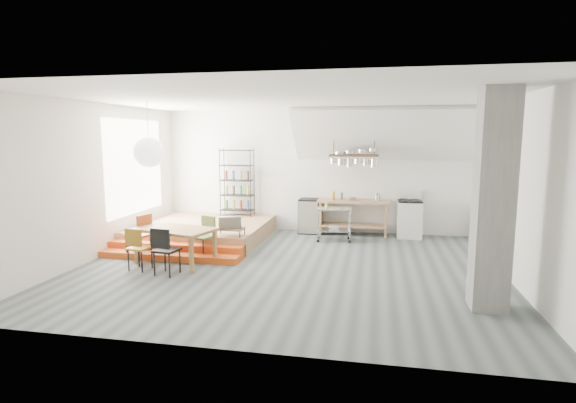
% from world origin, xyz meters
% --- Properties ---
extents(floor, '(8.00, 8.00, 0.00)m').
position_xyz_m(floor, '(0.00, 0.00, 0.00)').
color(floor, '#4A5355').
rests_on(floor, ground).
extents(wall_back, '(8.00, 0.04, 3.20)m').
position_xyz_m(wall_back, '(0.00, 3.50, 1.60)').
color(wall_back, silver).
rests_on(wall_back, ground).
extents(wall_left, '(0.04, 7.00, 3.20)m').
position_xyz_m(wall_left, '(-4.00, 0.00, 1.60)').
color(wall_left, silver).
rests_on(wall_left, ground).
extents(wall_right, '(0.04, 7.00, 3.20)m').
position_xyz_m(wall_right, '(4.00, 0.00, 1.60)').
color(wall_right, silver).
rests_on(wall_right, ground).
extents(ceiling, '(8.00, 7.00, 0.02)m').
position_xyz_m(ceiling, '(0.00, 0.00, 3.20)').
color(ceiling, white).
rests_on(ceiling, wall_back).
extents(slope_ceiling, '(4.40, 1.44, 1.32)m').
position_xyz_m(slope_ceiling, '(1.80, 2.90, 2.55)').
color(slope_ceiling, white).
rests_on(slope_ceiling, wall_back).
extents(window_pane, '(0.02, 2.50, 2.20)m').
position_xyz_m(window_pane, '(-3.98, 1.50, 1.80)').
color(window_pane, white).
rests_on(window_pane, wall_left).
extents(platform, '(3.00, 3.00, 0.40)m').
position_xyz_m(platform, '(-2.50, 2.00, 0.20)').
color(platform, '#A47952').
rests_on(platform, ground).
extents(step_lower, '(3.00, 0.35, 0.13)m').
position_xyz_m(step_lower, '(-2.50, 0.05, 0.07)').
color(step_lower, '#C94D17').
rests_on(step_lower, ground).
extents(step_upper, '(3.00, 0.35, 0.27)m').
position_xyz_m(step_upper, '(-2.50, 0.40, 0.13)').
color(step_upper, '#C94D17').
rests_on(step_upper, ground).
extents(concrete_column, '(0.50, 0.50, 3.20)m').
position_xyz_m(concrete_column, '(3.30, -1.50, 1.60)').
color(concrete_column, slate).
rests_on(concrete_column, ground).
extents(kitchen_counter, '(1.80, 0.60, 0.91)m').
position_xyz_m(kitchen_counter, '(1.10, 3.15, 0.63)').
color(kitchen_counter, '#A47952').
rests_on(kitchen_counter, ground).
extents(stove, '(0.60, 0.60, 1.18)m').
position_xyz_m(stove, '(2.50, 3.16, 0.48)').
color(stove, white).
rests_on(stove, ground).
extents(pot_rack, '(1.20, 0.50, 1.43)m').
position_xyz_m(pot_rack, '(1.13, 2.92, 1.98)').
color(pot_rack, '#3F2819').
rests_on(pot_rack, ceiling).
extents(wire_shelving, '(0.88, 0.38, 1.80)m').
position_xyz_m(wire_shelving, '(-2.00, 3.20, 1.33)').
color(wire_shelving, black).
rests_on(wire_shelving, platform).
extents(microwave_shelf, '(0.60, 0.40, 0.16)m').
position_xyz_m(microwave_shelf, '(-1.40, 0.75, 0.55)').
color(microwave_shelf, '#A47952').
rests_on(microwave_shelf, platform).
extents(paper_lantern, '(0.60, 0.60, 0.60)m').
position_xyz_m(paper_lantern, '(-2.79, -0.03, 2.20)').
color(paper_lantern, white).
rests_on(paper_lantern, ceiling).
extents(dining_table, '(1.70, 1.25, 0.72)m').
position_xyz_m(dining_table, '(-2.21, -0.20, 0.65)').
color(dining_table, olive).
rests_on(dining_table, ground).
extents(chair_mustard, '(0.43, 0.43, 0.82)m').
position_xyz_m(chair_mustard, '(-2.72, -0.77, 0.49)').
color(chair_mustard, '#A0711B').
rests_on(chair_mustard, ground).
extents(chair_black, '(0.47, 0.47, 0.89)m').
position_xyz_m(chair_black, '(-2.08, -0.96, 0.53)').
color(chair_black, black).
rests_on(chair_black, ground).
extents(chair_olive, '(0.51, 0.51, 0.86)m').
position_xyz_m(chair_olive, '(-1.83, 0.41, 0.51)').
color(chair_olive, '#54622E').
rests_on(chair_olive, ground).
extents(chair_red, '(0.52, 0.52, 0.93)m').
position_xyz_m(chair_red, '(-3.10, 0.06, 0.55)').
color(chair_red, '#A74317').
rests_on(chair_red, ground).
extents(rolling_cart, '(0.87, 0.55, 0.81)m').
position_xyz_m(rolling_cart, '(0.68, 2.38, 0.52)').
color(rolling_cart, silver).
rests_on(rolling_cart, ground).
extents(mini_fridge, '(0.53, 0.53, 0.90)m').
position_xyz_m(mini_fridge, '(-0.03, 3.20, 0.45)').
color(mini_fridge, black).
rests_on(mini_fridge, ground).
extents(microwave, '(0.56, 0.46, 0.27)m').
position_xyz_m(microwave, '(-1.40, 0.75, 0.70)').
color(microwave, beige).
rests_on(microwave, microwave_shelf).
extents(bowl, '(0.25, 0.25, 0.06)m').
position_xyz_m(bowl, '(1.10, 3.10, 0.94)').
color(bowl, silver).
rests_on(bowl, kitchen_counter).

